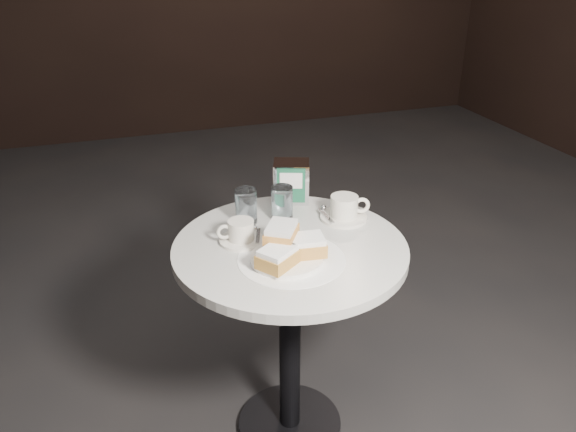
# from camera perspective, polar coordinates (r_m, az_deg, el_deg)

# --- Properties ---
(ground) EXTENTS (7.00, 7.00, 0.00)m
(ground) POSITION_cam_1_polar(r_m,az_deg,el_deg) (2.13, 0.18, -20.60)
(ground) COLOR black
(ground) RESTS_ON ground
(cafe_table) EXTENTS (0.70, 0.70, 0.74)m
(cafe_table) POSITION_cam_1_polar(r_m,az_deg,el_deg) (1.77, 0.20, -8.49)
(cafe_table) COLOR black
(cafe_table) RESTS_ON ground
(sugar_spill) EXTENTS (0.33, 0.33, 0.00)m
(sugar_spill) POSITION_cam_1_polar(r_m,az_deg,el_deg) (1.59, 0.35, -4.39)
(sugar_spill) COLOR white
(sugar_spill) RESTS_ON cafe_table
(beignet_plate) EXTENTS (0.26, 0.26, 0.10)m
(beignet_plate) POSITION_cam_1_polar(r_m,az_deg,el_deg) (1.57, 0.00, -3.44)
(beignet_plate) COLOR white
(beignet_plate) RESTS_ON cafe_table
(coffee_cup_left) EXTENTS (0.14, 0.14, 0.07)m
(coffee_cup_left) POSITION_cam_1_polar(r_m,az_deg,el_deg) (1.67, -4.83, -1.70)
(coffee_cup_left) COLOR silver
(coffee_cup_left) RESTS_ON cafe_table
(coffee_cup_right) EXTENTS (0.18, 0.18, 0.08)m
(coffee_cup_right) POSITION_cam_1_polar(r_m,az_deg,el_deg) (1.81, 5.75, 0.70)
(coffee_cup_right) COLOR white
(coffee_cup_right) RESTS_ON cafe_table
(water_glass_left) EXTENTS (0.07, 0.07, 0.11)m
(water_glass_left) POSITION_cam_1_polar(r_m,az_deg,el_deg) (1.78, -4.28, 0.97)
(water_glass_left) COLOR silver
(water_glass_left) RESTS_ON cafe_table
(water_glass_right) EXTENTS (0.07, 0.07, 0.11)m
(water_glass_right) POSITION_cam_1_polar(r_m,az_deg,el_deg) (1.79, -0.61, 1.28)
(water_glass_right) COLOR white
(water_glass_right) RESTS_ON cafe_table
(napkin_dispenser) EXTENTS (0.14, 0.13, 0.14)m
(napkin_dispenser) POSITION_cam_1_polar(r_m,az_deg,el_deg) (1.92, 0.34, 3.53)
(napkin_dispenser) COLOR silver
(napkin_dispenser) RESTS_ON cafe_table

